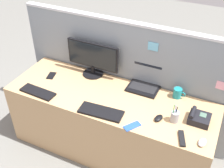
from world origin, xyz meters
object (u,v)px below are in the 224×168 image
keyboard_main (101,112)px  tv_remote (182,138)px  pen_cup (175,117)px  desk_phone (199,118)px  cell_phone_blue_case (132,126)px  keyboard_spare (38,92)px  cell_phone_black_slab (51,76)px  desktop_monitor (93,58)px  laptop (145,81)px  computer_mouse_right_hand (159,118)px  coffee_mug (178,93)px  computer_mouse_left_hand (202,142)px

keyboard_main → tv_remote: bearing=-4.8°
keyboard_main → pen_cup: (0.63, 0.18, 0.04)m
desk_phone → cell_phone_blue_case: (-0.50, -0.31, -0.03)m
keyboard_spare → pen_cup: (1.32, 0.19, 0.04)m
cell_phone_black_slab → tv_remote: size_ratio=0.75×
desktop_monitor → cell_phone_black_slab: (-0.39, -0.23, -0.20)m
laptop → cell_phone_black_slab: (-0.97, -0.26, -0.06)m
computer_mouse_right_hand → desk_phone: bearing=35.9°
keyboard_spare → tv_remote: (1.44, 0.00, -0.00)m
cell_phone_black_slab → coffee_mug: (1.32, 0.22, 0.05)m
desk_phone → keyboard_main: 0.86m
computer_mouse_right_hand → tv_remote: (0.24, -0.14, -0.01)m
computer_mouse_left_hand → cell_phone_blue_case: (-0.58, -0.06, -0.01)m
desktop_monitor → computer_mouse_right_hand: (0.86, -0.39, -0.19)m
desk_phone → cell_phone_black_slab: bearing=179.0°
coffee_mug → desk_phone: bearing=-44.7°
desktop_monitor → keyboard_main: (0.36, -0.53, -0.19)m
keyboard_spare → computer_mouse_right_hand: size_ratio=3.67×
keyboard_main → coffee_mug: 0.77m
laptop → keyboard_main: laptop is taller
keyboard_spare → cell_phone_black_slab: size_ratio=2.86×
desk_phone → cell_phone_blue_case: size_ratio=1.20×
desktop_monitor → coffee_mug: bearing=-0.6°
desk_phone → cell_phone_black_slab: (-1.57, 0.03, -0.03)m
laptop → keyboard_main: size_ratio=0.77×
computer_mouse_left_hand → coffee_mug: 0.60m
keyboard_spare → desk_phone: bearing=13.2°
desktop_monitor → laptop: (0.58, 0.03, -0.14)m
laptop → coffee_mug: laptop is taller
keyboard_main → cell_phone_black_slab: 0.81m
desk_phone → computer_mouse_left_hand: desk_phone is taller
computer_mouse_right_hand → keyboard_spare: bearing=-158.9°
desktop_monitor → laptop: size_ratio=1.86×
tv_remote → keyboard_spare: bearing=160.0°
desk_phone → coffee_mug: coffee_mug is taller
tv_remote → cell_phone_blue_case: bearing=164.7°
tv_remote → computer_mouse_right_hand: bearing=129.2°
desktop_monitor → keyboard_spare: desktop_monitor is taller
desk_phone → computer_mouse_right_hand: (-0.32, -0.13, -0.02)m
computer_mouse_left_hand → tv_remote: bearing=-164.1°
desk_phone → keyboard_spare: bearing=-169.7°
laptop → tv_remote: size_ratio=1.82×
desk_phone → pen_cup: 0.21m
desk_phone → computer_mouse_left_hand: bearing=-71.8°
computer_mouse_right_hand → computer_mouse_left_hand: 0.42m
desk_phone → keyboard_spare: desk_phone is taller
keyboard_main → desktop_monitor: bearing=120.0°
computer_mouse_left_hand → cell_phone_blue_case: size_ratio=0.66×
coffee_mug → pen_cup: bearing=-79.5°
laptop → cell_phone_blue_case: size_ratio=2.04×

